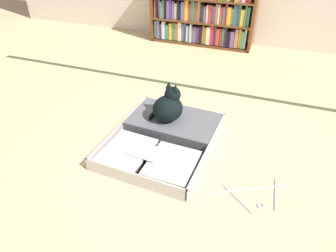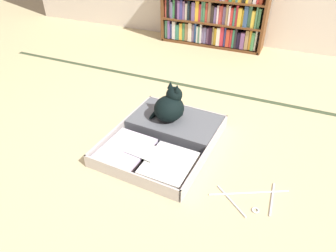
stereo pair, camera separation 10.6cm
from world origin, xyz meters
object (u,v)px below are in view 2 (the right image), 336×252
(open_suitcase, at_px, (165,136))
(black_cat, at_px, (170,107))
(bookshelf, at_px, (213,11))
(clothes_hanger, at_px, (251,198))

(open_suitcase, xyz_separation_m, black_cat, (-0.02, 0.15, 0.16))
(bookshelf, distance_m, black_cat, 1.91)
(open_suitcase, relative_size, clothes_hanger, 2.09)
(clothes_hanger, bearing_deg, bookshelf, 112.32)
(black_cat, height_order, clothes_hanger, black_cat)
(bookshelf, distance_m, open_suitcase, 2.09)
(bookshelf, relative_size, clothes_hanger, 2.94)
(open_suitcase, bearing_deg, clothes_hanger, -23.78)
(open_suitcase, distance_m, black_cat, 0.22)
(bookshelf, bearing_deg, black_cat, -82.10)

